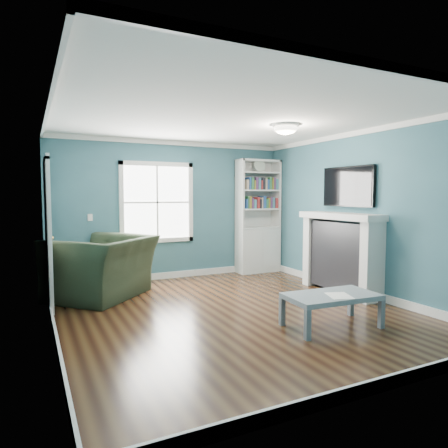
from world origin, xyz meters
name	(u,v)px	position (x,y,z in m)	size (l,w,h in m)	color
floor	(233,312)	(0.00, 0.00, 0.00)	(5.00, 5.00, 0.00)	black
room_walls	(233,196)	(0.00, 0.00, 1.58)	(5.00, 5.00, 5.00)	#305967
trim	(233,221)	(0.00, 0.00, 1.24)	(4.50, 5.00, 2.60)	white
window	(157,202)	(-0.30, 2.49, 1.45)	(1.40, 0.06, 1.50)	white
bookshelf	(258,227)	(1.77, 2.30, 0.92)	(0.90, 0.35, 2.31)	silver
fireplace	(341,254)	(2.08, 0.20, 0.64)	(0.44, 1.58, 1.30)	black
tv	(348,187)	(2.20, 0.20, 1.72)	(0.06, 1.10, 0.65)	black
door	(48,232)	(-2.22, 1.40, 1.07)	(0.12, 0.98, 2.17)	silver
ceiling_fixture	(286,128)	(0.90, 0.10, 2.55)	(0.38, 0.38, 0.15)	white
light_switch	(90,217)	(-1.50, 2.48, 1.20)	(0.08, 0.01, 0.12)	white
recliner	(102,257)	(-1.45, 1.60, 0.63)	(1.45, 0.94, 1.26)	black
coffee_table	(332,298)	(0.79, -1.06, 0.35)	(1.14, 0.68, 0.40)	#535C64
paper_sheet	(339,296)	(0.80, -1.17, 0.40)	(0.25, 0.32, 0.00)	white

